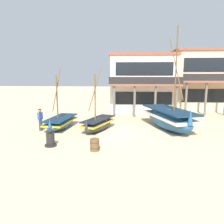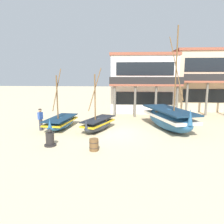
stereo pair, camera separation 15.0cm
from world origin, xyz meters
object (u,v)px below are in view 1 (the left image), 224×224
at_px(fishing_boat_near_left, 98,124).
at_px(fishing_boat_centre_large, 169,118).
at_px(wooden_barrel, 95,145).
at_px(capstan_winch, 50,139).
at_px(fishing_boat_far_right, 61,122).
at_px(fisherman_by_hull, 40,120).
at_px(harbor_building_main, 142,82).
at_px(harbor_building_annex, 200,80).

bearing_deg(fishing_boat_near_left, fishing_boat_centre_large, 8.42).
relative_size(fishing_boat_centre_large, wooden_barrel, 10.95).
relative_size(fishing_boat_centre_large, capstan_winch, 7.28).
relative_size(fishing_boat_far_right, capstan_winch, 4.49).
height_order(fishing_boat_far_right, fisherman_by_hull, fishing_boat_far_right).
xyz_separation_m(fishing_boat_centre_large, harbor_building_main, (-1.46, 9.84, 2.40)).
height_order(fishing_boat_far_right, wooden_barrel, fishing_boat_far_right).
distance_m(capstan_winch, harbor_building_annex, 21.33).
xyz_separation_m(fishing_boat_centre_large, fisherman_by_hull, (-9.90, -1.02, -0.05)).
bearing_deg(fisherman_by_hull, wooden_barrel, -40.91).
height_order(fishing_boat_near_left, harbor_building_annex, harbor_building_annex).
bearing_deg(harbor_building_annex, wooden_barrel, -124.05).
bearing_deg(fishing_boat_near_left, wooden_barrel, -85.53).
bearing_deg(harbor_building_main, fisherman_by_hull, -127.89).
xyz_separation_m(fisherman_by_hull, harbor_building_annex, (15.91, 12.34, 2.75)).
distance_m(fishing_boat_near_left, capstan_winch, 4.46).
distance_m(wooden_barrel, harbor_building_annex, 20.15).
relative_size(fishing_boat_near_left, capstan_winch, 4.52).
bearing_deg(harbor_building_annex, fishing_boat_near_left, -133.43).
bearing_deg(fishing_boat_centre_large, wooden_barrel, -134.79).
bearing_deg(fishing_boat_centre_large, capstan_winch, -150.14).
bearing_deg(capstan_winch, fishing_boat_centre_large, 29.86).
xyz_separation_m(capstan_winch, wooden_barrel, (2.78, -0.63, -0.07)).
bearing_deg(fishing_boat_far_right, fishing_boat_near_left, -9.39).
bearing_deg(capstan_winch, harbor_building_annex, 48.73).
xyz_separation_m(fisherman_by_hull, capstan_winch, (2.00, -3.52, -0.42)).
bearing_deg(harbor_building_main, harbor_building_annex, 11.19).
height_order(fisherman_by_hull, harbor_building_main, harbor_building_main).
height_order(wooden_barrel, harbor_building_main, harbor_building_main).
xyz_separation_m(fishing_boat_near_left, harbor_building_annex, (11.48, 12.12, 3.04)).
bearing_deg(harbor_building_main, wooden_barrel, -103.75).
bearing_deg(wooden_barrel, harbor_building_main, 76.25).
distance_m(fisherman_by_hull, harbor_building_annex, 20.32).
bearing_deg(wooden_barrel, harbor_building_annex, 55.95).
xyz_separation_m(fishing_boat_far_right, capstan_winch, (0.65, -4.24, -0.09)).
bearing_deg(fishing_boat_far_right, harbor_building_main, 55.02).
distance_m(fishing_boat_near_left, harbor_building_annex, 16.97).
xyz_separation_m(fisherman_by_hull, harbor_building_main, (8.45, 10.86, 2.45)).
height_order(fishing_boat_near_left, fishing_boat_far_right, fishing_boat_near_left).
distance_m(fishing_boat_centre_large, fisherman_by_hull, 9.96).
bearing_deg(harbor_building_main, fishing_boat_far_right, -124.98).
xyz_separation_m(harbor_building_main, harbor_building_annex, (7.47, 1.48, 0.30)).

